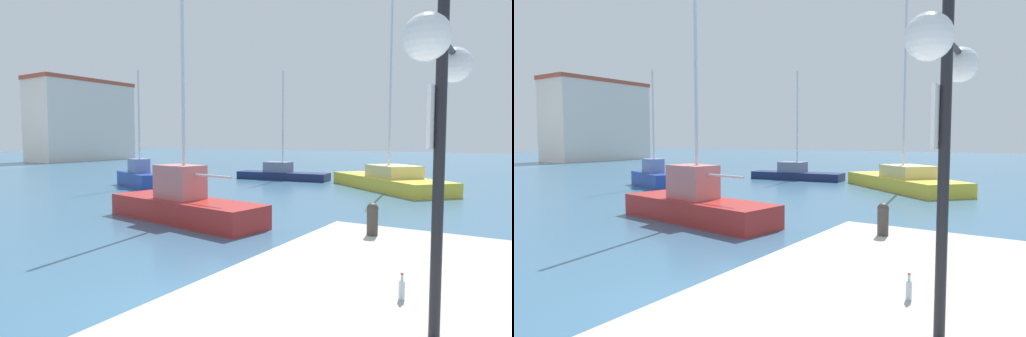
{
  "view_description": "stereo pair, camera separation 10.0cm",
  "coord_description": "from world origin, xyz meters",
  "views": [
    {
      "loc": [
        -5.64,
        -4.05,
        2.91
      ],
      "look_at": [
        14.38,
        8.82,
        1.25
      ],
      "focal_mm": 29.6,
      "sensor_mm": 36.0,
      "label": 1
    },
    {
      "loc": [
        -5.59,
        -4.13,
        2.91
      ],
      "look_at": [
        14.38,
        8.82,
        1.25
      ],
      "focal_mm": 29.6,
      "sensor_mm": 36.0,
      "label": 2
    }
  ],
  "objects": [
    {
      "name": "water",
      "position": [
        15.0,
        20.0,
        0.0
      ],
      "size": [
        160.0,
        160.0,
        0.0
      ],
      "primitive_type": "plane",
      "color": "#38607F",
      "rests_on": "ground"
    },
    {
      "name": "sailboat_blue_distant_east",
      "position": [
        12.13,
        15.82,
        0.62
      ],
      "size": [
        3.06,
        4.74,
        7.07
      ],
      "color": "#233D93",
      "rests_on": "water"
    },
    {
      "name": "lamppost",
      "position": [
        -1.6,
        -3.39,
        3.52
      ],
      "size": [
        1.75,
        0.36,
        3.99
      ],
      "color": "black",
      "rests_on": "pier_quay"
    },
    {
      "name": "sailboat_red_mid_harbor",
      "position": [
        5.48,
        6.17,
        0.63
      ],
      "size": [
        2.69,
        6.66,
        8.46
      ],
      "color": "#B22823",
      "rests_on": "water"
    },
    {
      "name": "mooring_bollard",
      "position": [
        2.17,
        -1.64,
        1.43
      ],
      "size": [
        0.22,
        0.22,
        0.62
      ],
      "color": "#38332D",
      "rests_on": "pier_quay"
    },
    {
      "name": "bottle",
      "position": [
        -0.82,
        -2.91,
        1.21
      ],
      "size": [
        0.07,
        0.07,
        0.3
      ],
      "color": "silver",
      "rests_on": "pier_quay"
    },
    {
      "name": "sailboat_yellow_center_channel",
      "position": [
        18.98,
        2.59,
        0.54
      ],
      "size": [
        7.82,
        8.3,
        11.17
      ],
      "color": "gold",
      "rests_on": "water"
    },
    {
      "name": "sailboat_navy_far_right",
      "position": [
        20.87,
        10.78,
        0.46
      ],
      "size": [
        2.45,
        6.81,
        7.72
      ],
      "color": "#19234C",
      "rests_on": "water"
    },
    {
      "name": "waterfront_apartments",
      "position": [
        30.11,
        47.18,
        5.46
      ],
      "size": [
        13.53,
        5.93,
        10.9
      ],
      "color": "beige",
      "rests_on": "ground"
    }
  ]
}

